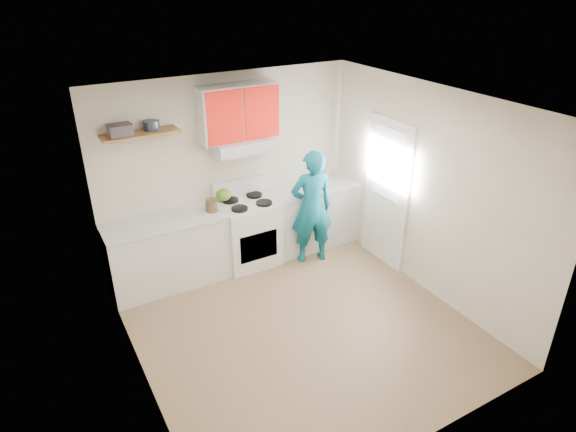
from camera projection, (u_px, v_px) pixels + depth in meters
floor at (300, 324)px, 5.83m from camera, size 3.80×3.80×0.00m
ceiling at (303, 104)px, 4.67m from camera, size 3.60×3.80×0.04m
back_wall at (229, 170)px, 6.72m from camera, size 3.60×0.04×2.60m
front_wall at (430, 328)px, 3.77m from camera, size 3.60×0.04×2.60m
left_wall at (130, 273)px, 4.45m from camera, size 0.04×3.80×2.60m
right_wall at (428, 193)px, 6.04m from camera, size 0.04×3.80×2.60m
door at (387, 193)px, 6.70m from camera, size 0.05×0.85×2.05m
door_glass at (388, 164)px, 6.50m from camera, size 0.01×0.55×0.95m
counter_left at (168, 253)px, 6.41m from camera, size 1.52×0.60×0.90m
counter_right at (311, 216)px, 7.37m from camera, size 1.32×0.60×0.90m
stove at (248, 233)px, 6.89m from camera, size 0.76×0.65×0.92m
range_hood at (241, 145)px, 6.42m from camera, size 0.76×0.44×0.15m
upper_cabinets at (238, 112)px, 6.27m from camera, size 1.02×0.33×0.70m
shelf at (140, 134)px, 5.77m from camera, size 0.90×0.30×0.04m
books at (120, 130)px, 5.62m from camera, size 0.27×0.21×0.14m
tin at (151, 125)px, 5.83m from camera, size 0.19×0.19×0.11m
kettle at (223, 195)px, 6.69m from camera, size 0.26×0.26×0.18m
crock at (212, 206)px, 6.41m from camera, size 0.20×0.20×0.19m
cutting_board at (295, 195)px, 6.92m from camera, size 0.33×0.27×0.02m
silicone_mat at (333, 182)px, 7.38m from camera, size 0.35×0.32×0.01m
person at (312, 207)px, 6.78m from camera, size 0.67×0.52×1.64m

